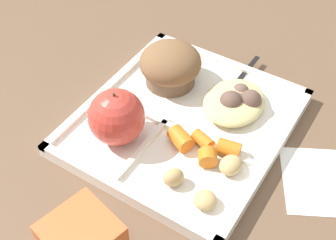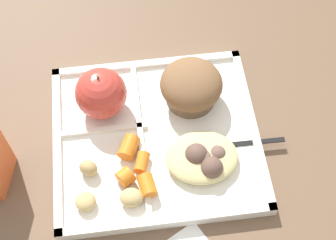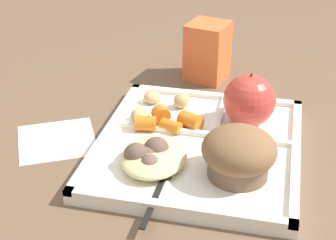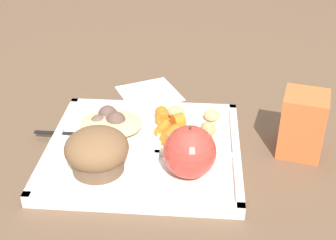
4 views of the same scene
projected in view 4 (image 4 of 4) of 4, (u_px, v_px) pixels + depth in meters
name	position (u px, v px, depth m)	size (l,w,h in m)	color
ground	(144.00, 154.00, 0.80)	(6.00, 6.00, 0.00)	brown
lunch_tray	(145.00, 151.00, 0.79)	(0.33, 0.30, 0.02)	white
green_apple	(190.00, 152.00, 0.71)	(0.08, 0.08, 0.09)	#C63D33
bran_muffin	(97.00, 151.00, 0.72)	(0.10, 0.10, 0.07)	brown
carrot_slice_large	(178.00, 121.00, 0.84)	(0.03, 0.03, 0.02)	orange
carrot_slice_back	(162.00, 116.00, 0.86)	(0.02, 0.02, 0.03)	orange
carrot_slice_diagonal	(171.00, 136.00, 0.80)	(0.03, 0.03, 0.04)	orange
carrot_slice_tilted	(162.00, 128.00, 0.82)	(0.02, 0.02, 0.03)	orange
potato_chunk_wedge	(208.00, 129.00, 0.82)	(0.03, 0.02, 0.03)	tan
potato_chunk_corner	(212.00, 115.00, 0.86)	(0.03, 0.03, 0.02)	tan
potato_chunk_browned	(176.00, 112.00, 0.87)	(0.04, 0.03, 0.02)	tan
egg_noodle_pile	(112.00, 124.00, 0.83)	(0.11, 0.09, 0.02)	#D6C684
meatball_center	(111.00, 121.00, 0.83)	(0.03, 0.03, 0.03)	#755B4C
meatball_back	(98.00, 122.00, 0.83)	(0.03, 0.03, 0.03)	brown
meatball_side	(116.00, 122.00, 0.83)	(0.04, 0.04, 0.04)	brown
meatball_front	(108.00, 115.00, 0.85)	(0.04, 0.04, 0.04)	brown
plastic_fork	(86.00, 134.00, 0.82)	(0.16, 0.02, 0.00)	black
milk_carton	(302.00, 124.00, 0.78)	(0.07, 0.07, 0.11)	orange
paper_napkin	(149.00, 93.00, 0.99)	(0.12, 0.12, 0.00)	white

